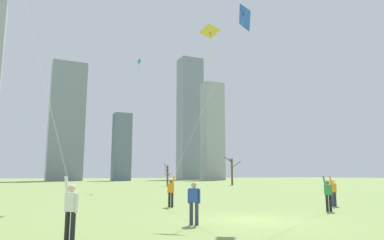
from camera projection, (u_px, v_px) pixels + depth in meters
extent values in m
plane|color=#7A934C|center=(253.00, 220.00, 14.66)|extent=(400.00, 400.00, 0.00)
cylinder|color=black|center=(73.00, 227.00, 9.91)|extent=(0.14, 0.14, 0.85)
cylinder|color=black|center=(67.00, 226.00, 10.00)|extent=(0.14, 0.14, 0.85)
cube|color=white|center=(71.00, 202.00, 10.07)|extent=(0.37, 0.39, 0.54)
sphere|color=beige|center=(72.00, 188.00, 10.13)|extent=(0.22, 0.22, 0.22)
cylinder|color=white|center=(77.00, 203.00, 9.97)|extent=(0.09, 0.09, 0.55)
cylinder|color=white|center=(67.00, 185.00, 10.23)|extent=(0.20, 0.21, 0.56)
cylinder|color=#33384C|center=(335.00, 199.00, 21.10)|extent=(0.14, 0.14, 0.85)
cylinder|color=#33384C|center=(333.00, 199.00, 20.99)|extent=(0.14, 0.14, 0.85)
cube|color=orange|center=(333.00, 188.00, 21.16)|extent=(0.35, 0.22, 0.54)
sphere|color=beige|center=(333.00, 181.00, 21.22)|extent=(0.22, 0.22, 0.22)
cylinder|color=orange|center=(336.00, 188.00, 21.25)|extent=(0.09, 0.09, 0.55)
cylinder|color=orange|center=(330.00, 180.00, 21.13)|extent=(0.21, 0.10, 0.56)
cylinder|color=silver|center=(297.00, 72.00, 20.65)|extent=(5.25, 0.85, 12.30)
cylinder|color=black|center=(169.00, 200.00, 20.61)|extent=(0.14, 0.14, 0.85)
cylinder|color=black|center=(172.00, 200.00, 20.48)|extent=(0.14, 0.14, 0.85)
cube|color=orange|center=(171.00, 188.00, 20.65)|extent=(0.33, 0.39, 0.54)
sphere|color=brown|center=(171.00, 181.00, 20.71)|extent=(0.22, 0.22, 0.22)
cylinder|color=orange|center=(168.00, 189.00, 20.77)|extent=(0.09, 0.09, 0.55)
cylinder|color=orange|center=(174.00, 180.00, 20.60)|extent=(0.17, 0.22, 0.56)
cube|color=blue|center=(245.00, 17.00, 17.65)|extent=(0.69, 1.47, 1.33)
cylinder|color=black|center=(245.00, 17.00, 17.65)|extent=(0.58, 0.18, 0.80)
cylinder|color=silver|center=(206.00, 103.00, 19.14)|extent=(1.59, 5.53, 8.02)
cylinder|color=black|center=(330.00, 203.00, 18.17)|extent=(0.14, 0.14, 0.85)
cylinder|color=black|center=(327.00, 203.00, 18.10)|extent=(0.14, 0.14, 0.85)
cube|color=#338C4C|center=(328.00, 190.00, 18.25)|extent=(0.35, 0.23, 0.54)
sphere|color=#9E7051|center=(328.00, 182.00, 18.31)|extent=(0.22, 0.22, 0.22)
cylinder|color=#338C4C|center=(331.00, 190.00, 18.31)|extent=(0.09, 0.09, 0.55)
cylinder|color=#338C4C|center=(324.00, 181.00, 18.24)|extent=(0.21, 0.11, 0.56)
cube|color=yellow|center=(210.00, 31.00, 18.46)|extent=(0.92, 0.89, 1.11)
cylinder|color=black|center=(210.00, 31.00, 18.46)|extent=(0.15, 0.50, 0.66)
cylinder|color=yellow|center=(211.00, 52.00, 17.97)|extent=(0.02, 0.02, 1.73)
cylinder|color=silver|center=(266.00, 103.00, 18.37)|extent=(5.94, 1.67, 7.66)
cylinder|color=#33384C|center=(191.00, 214.00, 13.27)|extent=(0.14, 0.14, 0.85)
cylinder|color=#33384C|center=(197.00, 214.00, 13.21)|extent=(0.14, 0.14, 0.85)
cube|color=#2D4CA5|center=(194.00, 195.00, 13.35)|extent=(0.39, 0.38, 0.54)
sphere|color=tan|center=(194.00, 185.00, 13.41)|extent=(0.22, 0.22, 0.22)
cylinder|color=#2D4CA5|center=(189.00, 196.00, 13.40)|extent=(0.09, 0.09, 0.55)
cylinder|color=#2D4CA5|center=(199.00, 196.00, 13.28)|extent=(0.09, 0.09, 0.55)
cube|color=teal|center=(139.00, 61.00, 47.64)|extent=(0.30, 0.90, 0.92)
cylinder|color=black|center=(139.00, 61.00, 47.64)|extent=(0.13, 0.07, 0.60)
cylinder|color=teal|center=(139.00, 68.00, 47.43)|extent=(0.02, 0.02, 1.28)
cylinder|color=silver|center=(154.00, 121.00, 44.41)|extent=(2.67, 5.44, 17.38)
cylinder|color=#3F3833|center=(171.00, 191.00, 41.19)|extent=(0.10, 0.10, 0.08)
cylinder|color=silver|center=(120.00, 67.00, 33.45)|extent=(3.70, 3.58, 24.32)
cylinder|color=#3F3833|center=(91.00, 195.00, 32.34)|extent=(0.10, 0.10, 0.08)
cylinder|color=brown|center=(232.00, 172.00, 63.84)|extent=(0.36, 0.36, 4.92)
cylinder|color=brown|center=(230.00, 161.00, 64.99)|extent=(0.59, 1.74, 0.87)
cylinder|color=brown|center=(228.00, 159.00, 63.87)|extent=(1.78, 0.21, 1.17)
cylinder|color=brown|center=(231.00, 162.00, 63.65)|extent=(1.05, 0.82, 1.17)
cylinder|color=brown|center=(236.00, 165.00, 63.66)|extent=(1.19, 1.49, 1.35)
cylinder|color=brown|center=(168.00, 176.00, 59.01)|extent=(0.29, 0.29, 3.52)
cylinder|color=brown|center=(166.00, 171.00, 58.76)|extent=(0.83, 0.67, 0.66)
cylinder|color=brown|center=(169.00, 175.00, 58.64)|extent=(0.29, 1.03, 0.64)
cylinder|color=brown|center=(166.00, 167.00, 58.55)|extent=(1.11, 1.17, 1.27)
cylinder|color=brown|center=(166.00, 174.00, 59.48)|extent=(0.33, 1.18, 0.84)
cube|color=#9EA3AD|center=(213.00, 131.00, 130.82)|extent=(7.79, 5.63, 36.92)
cube|color=gray|center=(190.00, 118.00, 150.34)|extent=(9.85, 7.33, 53.00)
cube|color=gray|center=(66.00, 121.00, 113.25)|extent=(10.89, 8.64, 38.64)
cube|color=slate|center=(122.00, 147.00, 114.54)|extent=(5.64, 5.03, 22.30)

